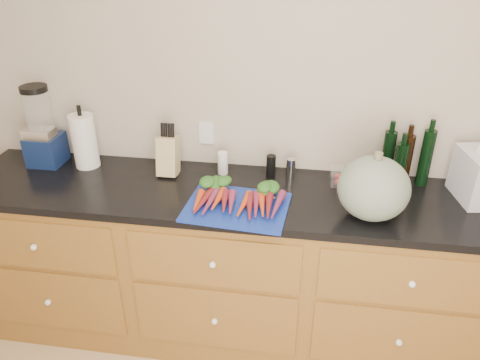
% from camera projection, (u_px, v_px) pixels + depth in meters
% --- Properties ---
extents(wall_back, '(4.10, 0.05, 2.60)m').
position_uv_depth(wall_back, '(320.00, 105.00, 2.41)').
color(wall_back, '#C0B29F').
rests_on(wall_back, ground).
extents(cabinets, '(3.60, 0.64, 0.90)m').
position_uv_depth(cabinets, '(307.00, 275.00, 2.53)').
color(cabinets, brown).
rests_on(cabinets, ground).
extents(countertop, '(3.64, 0.62, 0.04)m').
position_uv_depth(countertop, '(314.00, 201.00, 2.31)').
color(countertop, black).
rests_on(countertop, cabinets).
extents(cutting_board, '(0.50, 0.40, 0.01)m').
position_uv_depth(cutting_board, '(237.00, 207.00, 2.20)').
color(cutting_board, '#122D98').
rests_on(cutting_board, countertop).
extents(carrots, '(0.41, 0.30, 0.06)m').
position_uv_depth(carrots, '(238.00, 197.00, 2.22)').
color(carrots, '#CC4118').
rests_on(carrots, cutting_board).
extents(squash, '(0.32, 0.32, 0.29)m').
position_uv_depth(squash, '(373.00, 188.00, 2.08)').
color(squash, slate).
rests_on(squash, countertop).
extents(blender_appliance, '(0.18, 0.18, 0.44)m').
position_uv_depth(blender_appliance, '(42.00, 131.00, 2.54)').
color(blender_appliance, '#101F4B').
rests_on(blender_appliance, countertop).
extents(paper_towel, '(0.13, 0.13, 0.30)m').
position_uv_depth(paper_towel, '(84.00, 141.00, 2.53)').
color(paper_towel, white).
rests_on(paper_towel, countertop).
extents(knife_block, '(0.10, 0.10, 0.21)m').
position_uv_depth(knife_block, '(168.00, 156.00, 2.47)').
color(knife_block, tan).
rests_on(knife_block, countertop).
extents(grinder_salt, '(0.05, 0.05, 0.12)m').
position_uv_depth(grinder_salt, '(223.00, 163.00, 2.49)').
color(grinder_salt, white).
rests_on(grinder_salt, countertop).
extents(grinder_pepper, '(0.05, 0.05, 0.12)m').
position_uv_depth(grinder_pepper, '(271.00, 166.00, 2.46)').
color(grinder_pepper, black).
rests_on(grinder_pepper, countertop).
extents(canister_chrome, '(0.05, 0.05, 0.11)m').
position_uv_depth(canister_chrome, '(291.00, 169.00, 2.44)').
color(canister_chrome, silver).
rests_on(canister_chrome, countertop).
extents(tomato_box, '(0.15, 0.12, 0.07)m').
position_uv_depth(tomato_box, '(346.00, 177.00, 2.41)').
color(tomato_box, white).
rests_on(tomato_box, countertop).
extents(bottles, '(0.25, 0.13, 0.30)m').
position_uv_depth(bottles, '(405.00, 160.00, 2.36)').
color(bottles, black).
rests_on(bottles, countertop).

